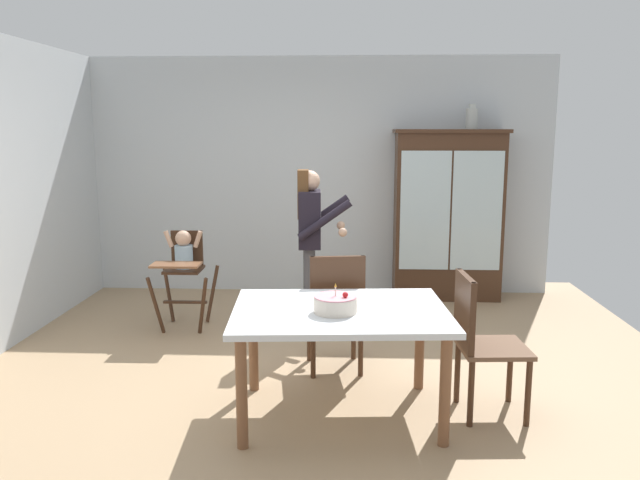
# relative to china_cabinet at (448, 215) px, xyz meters

# --- Properties ---
(ground_plane) EXTENTS (6.24, 6.24, 0.00)m
(ground_plane) POSITION_rel_china_cabinet_xyz_m (-1.46, -2.37, -0.95)
(ground_plane) COLOR tan
(wall_back) EXTENTS (5.32, 0.06, 2.70)m
(wall_back) POSITION_rel_china_cabinet_xyz_m (-1.46, 0.26, 0.40)
(wall_back) COLOR silver
(wall_back) RESTS_ON ground_plane
(china_cabinet) EXTENTS (1.23, 0.48, 1.89)m
(china_cabinet) POSITION_rel_china_cabinet_xyz_m (0.00, 0.00, 0.00)
(china_cabinet) COLOR #422819
(china_cabinet) RESTS_ON ground_plane
(ceramic_vase) EXTENTS (0.13, 0.13, 0.27)m
(ceramic_vase) POSITION_rel_china_cabinet_xyz_m (0.22, 0.00, 1.06)
(ceramic_vase) COLOR #B2B7B2
(ceramic_vase) RESTS_ON china_cabinet
(high_chair_with_toddler) EXTENTS (0.58, 0.68, 0.95)m
(high_chair_with_toddler) POSITION_rel_china_cabinet_xyz_m (-2.67, -1.22, -0.30)
(high_chair_with_toddler) COLOR #422819
(high_chair_with_toddler) RESTS_ON ground_plane
(adult_person) EXTENTS (0.52, 0.50, 1.53)m
(adult_person) POSITION_rel_china_cabinet_xyz_m (-1.46, -1.29, 0.02)
(adult_person) COLOR #47474C
(adult_person) RESTS_ON ground_plane
(dining_table) EXTENTS (1.47, 1.13, 0.74)m
(dining_table) POSITION_rel_china_cabinet_xyz_m (-1.15, -3.04, -0.30)
(dining_table) COLOR silver
(dining_table) RESTS_ON ground_plane
(birthday_cake) EXTENTS (0.28, 0.28, 0.19)m
(birthday_cake) POSITION_rel_china_cabinet_xyz_m (-1.18, -3.12, -0.16)
(birthday_cake) COLOR beige
(birthday_cake) RESTS_ON dining_table
(dining_chair_far_side) EXTENTS (0.50, 0.50, 0.96)m
(dining_chair_far_side) POSITION_rel_china_cabinet_xyz_m (-1.20, -2.30, -0.40)
(dining_chair_far_side) COLOR #422819
(dining_chair_far_side) RESTS_ON ground_plane
(dining_chair_right_end) EXTENTS (0.47, 0.47, 0.96)m
(dining_chair_right_end) POSITION_rel_china_cabinet_xyz_m (-0.24, -2.97, -0.40)
(dining_chair_right_end) COLOR #422819
(dining_chair_right_end) RESTS_ON ground_plane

